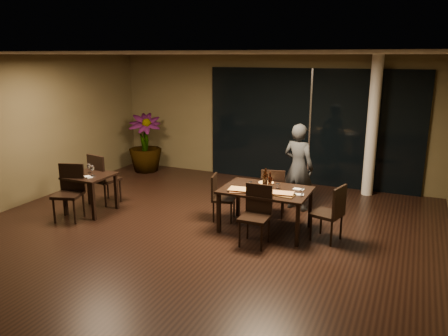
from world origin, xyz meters
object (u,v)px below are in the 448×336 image
main_table (266,193)px  chair_main_right (332,211)px  side_table (90,181)px  chair_side_near (70,189)px  bottle_b (270,181)px  diner (298,167)px  chair_side_far (102,176)px  potted_plant (145,143)px  chair_main_left (220,195)px  bottle_a (264,179)px  chair_main_far (273,190)px  chair_main_near (256,211)px  bottle_c (266,178)px

main_table → chair_main_right: 1.15m
side_table → chair_side_near: bearing=-103.8°
side_table → chair_main_right: chair_main_right is taller
chair_main_right → bottle_b: (-1.07, 0.01, 0.37)m
diner → chair_side_far: bearing=34.5°
potted_plant → chair_main_left: bearing=-36.6°
chair_main_right → bottle_a: bottle_a is taller
main_table → potted_plant: bearing=148.7°
bottle_b → chair_main_left: bearing=171.6°
main_table → bottle_b: 0.24m
chair_main_far → diner: size_ratio=0.55×
chair_main_far → chair_main_near: 1.25m
side_table → bottle_a: (3.35, 0.57, 0.27)m
main_table → diner: 1.32m
side_table → potted_plant: (-0.79, 3.05, 0.13)m
chair_side_far → bottle_b: size_ratio=3.40×
bottle_b → bottle_c: size_ratio=0.90×
bottle_b → chair_main_right: bearing=-0.4°
main_table → chair_main_far: chair_main_far is taller
diner → potted_plant: diner is taller
side_table → diner: (3.63, 1.79, 0.24)m
chair_main_left → bottle_c: 1.00m
bottle_b → bottle_c: bottle_c is taller
potted_plant → diner: bearing=-15.9°
chair_main_far → chair_main_left: chair_main_far is taller
chair_main_near → chair_main_far: bearing=94.8°
bottle_b → chair_side_far: bearing=-179.9°
chair_side_near → chair_main_far: bearing=7.6°
chair_main_right → potted_plant: size_ratio=0.63×
side_table → diner: diner is taller
chair_main_near → chair_main_left: size_ratio=1.12×
main_table → chair_side_far: bearing=-179.6°
chair_side_near → bottle_b: bearing=-3.0°
bottle_a → diner: bearing=76.9°
chair_main_left → bottle_c: bottle_c is taller
chair_side_near → diner: diner is taller
chair_main_left → chair_main_right: (2.07, -0.16, 0.05)m
main_table → chair_main_right: (1.14, -0.02, -0.14)m
chair_side_far → bottle_c: (3.47, 0.10, 0.34)m
chair_side_near → potted_plant: bearing=83.6°
side_table → chair_main_near: size_ratio=0.83×
chair_main_right → chair_side_far: bearing=-75.1°
chair_main_near → bottle_a: bearing=97.8°
chair_side_far → diner: (3.74, 1.31, 0.28)m
main_table → potted_plant: size_ratio=0.99×
chair_side_near → bottle_a: bottle_a is taller
bottle_c → chair_main_left: bearing=176.6°
potted_plant → bottle_b: bearing=-31.0°
chair_side_far → diner: 3.97m
side_table → diner: 4.05m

